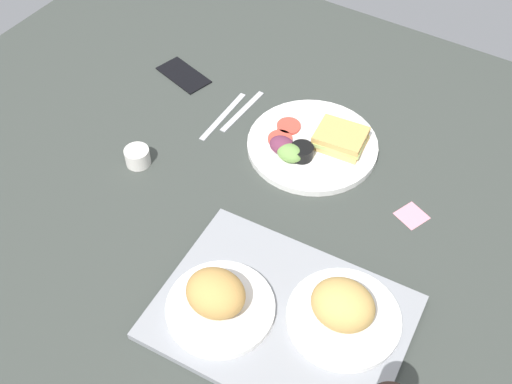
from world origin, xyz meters
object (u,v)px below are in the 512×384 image
plate_with_salad (313,144)px  fork (242,111)px  espresso_cup (137,157)px  sticky_note (412,216)px  knife (223,116)px  bread_plate_far (218,299)px  cell_phone (184,75)px  bread_plate_near (343,310)px  serving_tray (281,317)px

plate_with_salad → fork: plate_with_salad is taller
espresso_cup → sticky_note: (-58.52, -18.16, -1.94)cm
fork → knife: (3.00, 4.00, 0.00)cm
bread_plate_far → plate_with_salad: bearing=-82.9°
espresso_cup → knife: 24.30cm
knife → bread_plate_far: bearing=31.3°
bread_plate_far → sticky_note: bread_plate_far is taller
espresso_cup → fork: 29.08cm
bread_plate_far → espresso_cup: bread_plate_far is taller
bread_plate_far → cell_phone: size_ratio=1.39×
bread_plate_near → espresso_cup: size_ratio=3.71×
fork → bread_plate_near: bearing=51.5°
bread_plate_far → serving_tray: bearing=-154.3°
bread_plate_far → cell_phone: (47.01, -53.16, -4.55)cm
serving_tray → fork: size_ratio=2.65×
bread_plate_near → knife: bearing=-35.7°
bread_plate_far → knife: size_ratio=1.05×
bread_plate_near → knife: size_ratio=1.09×
fork → cell_phone: 20.82cm
sticky_note → plate_with_salad: bearing=-13.3°
knife → cell_phone: bearing=-115.3°
serving_tray → bread_plate_far: bread_plate_far is taller
plate_with_salad → cell_phone: bearing=-8.4°
fork → sticky_note: bearing=81.4°
bread_plate_near → fork: size_ratio=1.22×
bread_plate_near → bread_plate_far: 22.42cm
bread_plate_far → sticky_note: (-21.39, -40.65, -4.89)cm
fork → sticky_note: 48.72cm
serving_tray → fork: bearing=-50.3°
bread_plate_near → plate_with_salad: size_ratio=0.69×
serving_tray → espresso_cup: (47.58, -17.46, 1.20)cm
knife → cell_phone: 19.10cm
plate_with_salad → knife: (23.65, 1.59, -1.40)cm
bread_plate_far → fork: 56.35cm
bread_plate_near → cell_phone: 80.07cm
bread_plate_far → cell_phone: 71.11cm
bread_plate_far → plate_with_salad: (5.87, -47.10, -3.31)cm
knife → sticky_note: knife is taller
fork → knife: 5.00cm
bread_plate_far → sticky_note: 46.19cm
bread_plate_far → knife: (29.51, -45.50, -4.70)cm
bread_plate_far → espresso_cup: bearing=-31.2°
serving_tray → cell_phone: bearing=-40.0°
knife → fork: bearing=141.5°
bread_plate_near → sticky_note: 31.26cm
plate_with_salad → espresso_cup: size_ratio=5.37×
plate_with_salad → espresso_cup: plate_with_salad is taller
serving_tray → cell_phone: serving_tray is taller
espresso_cup → fork: size_ratio=0.33×
cell_phone → espresso_cup: bearing=123.0°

